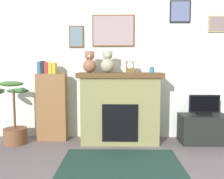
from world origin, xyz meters
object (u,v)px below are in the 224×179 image
Objects in this scene: tv_stand at (203,129)px; candle_jar at (152,70)px; fireplace at (120,107)px; bookshelf at (52,104)px; television at (204,106)px; potted_plant at (15,124)px; mantel_clock at (130,67)px; teddy_bear_tan at (90,63)px; teddy_bear_grey at (108,63)px.

candle_jar reaches higher than tv_stand.
fireplace is 1.39m from tv_stand.
television is at bearing -2.35° from bookshelf.
fireplace is 1.13m from bookshelf.
potted_plant is 2.04m from mantel_clock.
teddy_bear_tan is 0.97× the size of teddy_bear_grey.
television is at bearing -1.44° from mantel_clock.
potted_plant is 2.34m from candle_jar.
potted_plant is at bearing -175.75° from teddy_bear_grey.
bookshelf reaches higher than tv_stand.
teddy_bear_grey reaches higher than potted_plant.
mantel_clock reaches higher than fireplace.
candle_jar is 0.26× the size of teddy_bear_grey.
potted_plant is 3.03m from television.
fireplace is at bearing 2.16° from teddy_bear_tan.
potted_plant is at bearing -174.73° from teddy_bear_tan.
fireplace reaches higher than potted_plant.
candle_jar is at bearing -2.46° from bookshelf.
teddy_bear_grey is (-1.54, 0.03, 0.68)m from television.
teddy_bear_grey is at bearing 178.90° from tv_stand.
candle_jar is 0.52× the size of mantel_clock.
teddy_bear_grey is (0.93, -0.07, 0.69)m from bookshelf.
potted_plant is at bearing -176.60° from mantel_clock.
bookshelf is at bearing 175.66° from teddy_bear_grey.
bookshelf is 1.73m from candle_jar.
fireplace is 0.67m from mantel_clock.
mantel_clock is at bearing 178.62° from tv_stand.
fireplace is 2.76× the size of television.
mantel_clock is at bearing -0.09° from teddy_bear_tan.
teddy_bear_tan is (-0.64, 0.00, 0.07)m from mantel_clock.
potted_plant is 2.09× the size of television.
teddy_bear_grey reaches higher than mantel_clock.
tv_stand is 2.11m from teddy_bear_tan.
mantel_clock is 0.49× the size of teddy_bear_grey.
tv_stand is (1.34, -0.05, -0.34)m from fireplace.
candle_jar is (1.63, -0.07, 0.57)m from bookshelf.
fireplace reaches higher than television.
bookshelf is 14.48× the size of candle_jar.
teddy_bear_tan is (-0.99, -0.00, 0.11)m from candle_jar.
teddy_bear_tan is at bearing 179.07° from tv_stand.
television is at bearing 1.50° from potted_plant.
bookshelf is 2.72× the size of television.
tv_stand is 1.55m from mantel_clock.
mantel_clock is at bearing 178.56° from television.
teddy_bear_grey is (-0.70, -0.00, 0.11)m from candle_jar.
mantel_clock is (-1.19, 0.03, 0.61)m from television.
fireplace is 1.32× the size of potted_plant.
candle_jar is (2.18, 0.11, 0.85)m from potted_plant.
mantel_clock reaches higher than tv_stand.
candle_jar is 0.35m from mantel_clock.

